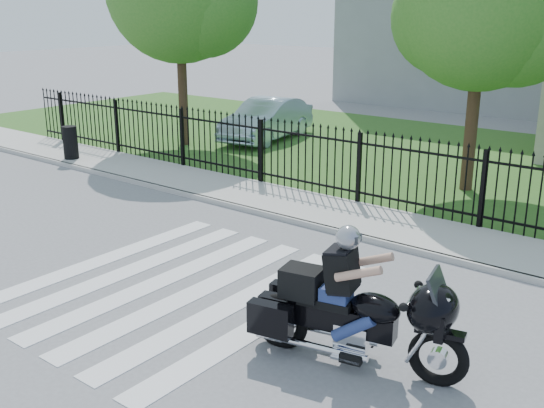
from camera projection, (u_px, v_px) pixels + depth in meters
The scene contains 10 objects.
ground at pixel (176, 288), 10.89m from camera, with size 120.00×120.00×0.00m, color slate.
crosswalk at pixel (176, 287), 10.89m from camera, with size 5.00×5.50×0.01m, color silver, non-canonical shape.
sidewalk at pixel (335, 214), 14.63m from camera, with size 40.00×2.00×0.12m, color #ADAAA3.
curb at pixel (310, 225), 13.88m from camera, with size 40.00×0.12×0.12m, color #ADAAA3.
grass_strip at pixel (457, 161), 19.89m from camera, with size 40.00×12.00×0.02m, color #2F5D20.
iron_fence at pixel (359, 170), 15.13m from camera, with size 26.00×0.04×1.80m.
tree_mid at pixel (483, 5), 15.38m from camera, with size 4.20×4.20×6.78m.
motorcycle_rider at pixel (350, 307), 8.37m from camera, with size 2.97×1.38×1.98m.
parked_car at pixel (267, 119), 22.86m from camera, with size 1.55×4.46×1.47m, color #ADC8D9.
litter_bin at pixel (70, 142), 19.59m from camera, with size 0.45×0.45×1.01m, color black.
Camera 1 is at (7.48, -6.82, 4.58)m, focal length 42.00 mm.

